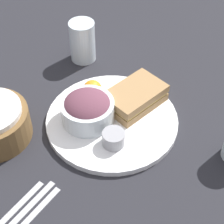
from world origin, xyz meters
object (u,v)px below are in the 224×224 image
object	(u,v)px
fork	(25,223)
spoon	(12,213)
plate	(112,120)
dressing_cup	(114,138)
sandwich	(135,97)
knife	(18,218)
drink_glass	(83,41)
salad_bowl	(87,109)

from	to	relation	value
fork	spoon	distance (m)	0.04
plate	dressing_cup	size ratio (longest dim) A/B	6.15
plate	sandwich	size ratio (longest dim) A/B	1.89
sandwich	fork	xyz separation A→B (m)	(-0.37, 0.04, -0.03)
dressing_cup	spoon	distance (m)	0.25
fork	knife	bearing A→B (deg)	-90.00
plate	knife	xyz separation A→B (m)	(-0.30, 0.04, -0.00)
spoon	plate	bearing A→B (deg)	176.55
sandwich	spoon	distance (m)	0.37
sandwich	dressing_cup	distance (m)	0.13
sandwich	dressing_cup	xyz separation A→B (m)	(-0.13, -0.01, -0.01)
plate	drink_glass	size ratio (longest dim) A/B	2.70
sandwich	drink_glass	bearing A→B (deg)	62.44
dressing_cup	knife	size ratio (longest dim) A/B	0.26
salad_bowl	spoon	distance (m)	0.27
drink_glass	spoon	xyz separation A→B (m)	(-0.47, -0.13, -0.05)
plate	knife	distance (m)	0.30
fork	knife	xyz separation A→B (m)	(0.00, 0.02, 0.00)
plate	fork	bearing A→B (deg)	176.21
plate	fork	xyz separation A→B (m)	(-0.30, 0.02, -0.00)
drink_glass	spoon	size ratio (longest dim) A/B	0.68
plate	spoon	xyz separation A→B (m)	(-0.29, 0.06, -0.00)
plate	spoon	bearing A→B (deg)	169.32
salad_bowl	dressing_cup	distance (m)	0.09
drink_glass	knife	distance (m)	0.50
knife	drink_glass	bearing A→B (deg)	-155.56
knife	spoon	size ratio (longest dim) A/B	1.17
dressing_cup	fork	distance (m)	0.24
drink_glass	plate	bearing A→B (deg)	-133.67
sandwich	knife	world-z (taller)	sandwich
sandwich	dressing_cup	size ratio (longest dim) A/B	3.25
knife	spoon	bearing A→B (deg)	-90.00
dressing_cup	fork	world-z (taller)	dressing_cup
sandwich	plate	bearing A→B (deg)	159.50
dressing_cup	fork	size ratio (longest dim) A/B	0.27
salad_bowl	fork	distance (m)	0.28
dressing_cup	salad_bowl	bearing A→B (deg)	67.27
dressing_cup	fork	bearing A→B (deg)	166.19
salad_bowl	knife	distance (m)	0.27
dressing_cup	drink_glass	distance (m)	0.33
plate	sandwich	xyz separation A→B (m)	(0.07, -0.02, 0.03)
plate	drink_glass	bearing A→B (deg)	46.33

